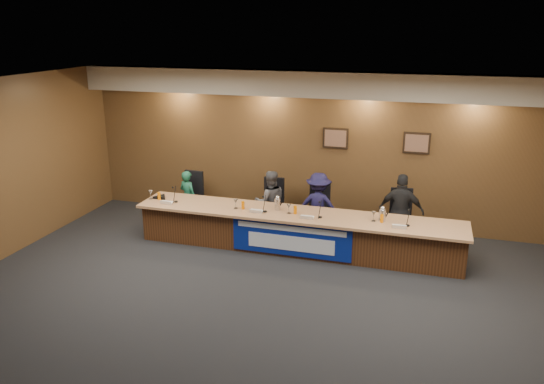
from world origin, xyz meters
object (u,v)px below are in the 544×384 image
at_px(panelist_b, 270,202).
at_px(carafe_right, 382,216).
at_px(panelist_c, 318,206).
at_px(office_chair_c, 319,213).
at_px(dais_body, 297,232).
at_px(office_chair_d, 400,221).
at_px(banner, 291,239).
at_px(panelist_a, 188,197).
at_px(carafe_mid, 278,204).
at_px(office_chair_a, 190,200).
at_px(panelist_d, 401,211).
at_px(speakerphone, 161,197).
at_px(office_chair_b, 272,208).

bearing_deg(panelist_b, carafe_right, 137.90).
xyz_separation_m(panelist_c, office_chair_c, (0.00, 0.10, -0.19)).
xyz_separation_m(dais_body, office_chair_d, (1.84, 0.81, 0.13)).
bearing_deg(dais_body, carafe_right, -1.09).
bearing_deg(banner, panelist_a, 156.23).
xyz_separation_m(panelist_b, panelist_c, (0.99, 0.00, 0.02)).
distance_m(banner, carafe_right, 1.67).
distance_m(dais_body, office_chair_c, 0.86).
bearing_deg(carafe_mid, office_chair_a, 160.01).
xyz_separation_m(panelist_d, speakerphone, (-4.64, -0.69, 0.06)).
xyz_separation_m(office_chair_a, office_chair_b, (1.81, 0.00, 0.00)).
relative_size(dais_body, panelist_c, 4.51).
bearing_deg(carafe_mid, office_chair_d, 19.56).
relative_size(office_chair_a, office_chair_d, 1.00).
relative_size(panelist_c, carafe_right, 6.16).
bearing_deg(panelist_d, carafe_right, 71.57).
distance_m(panelist_d, carafe_mid, 2.33).
bearing_deg(office_chair_b, panelist_b, -92.90).
bearing_deg(carafe_right, speakerphone, 179.46).
bearing_deg(speakerphone, office_chair_b, 21.01).
height_order(panelist_a, office_chair_d, panelist_a).
xyz_separation_m(office_chair_c, carafe_right, (1.30, -0.84, 0.38)).
height_order(banner, panelist_b, panelist_b).
relative_size(panelist_a, panelist_c, 0.87).
bearing_deg(office_chair_c, carafe_right, -41.85).
bearing_deg(office_chair_a, speakerphone, -104.83).
distance_m(panelist_d, carafe_right, 0.80).
height_order(banner, panelist_c, panelist_c).
bearing_deg(office_chair_b, panelist_d, -5.13).
bearing_deg(speakerphone, banner, -8.65).
xyz_separation_m(panelist_b, carafe_right, (2.28, -0.74, 0.21)).
height_order(panelist_b, office_chair_a, panelist_b).
bearing_deg(dais_body, panelist_c, 70.11).
bearing_deg(dais_body, banner, -90.00).
xyz_separation_m(office_chair_b, office_chair_d, (2.57, 0.00, 0.00)).
bearing_deg(panelist_a, panelist_d, -160.09).
distance_m(panelist_b, carafe_mid, 0.80).
bearing_deg(panelist_b, carafe_mid, 92.88).
xyz_separation_m(banner, office_chair_c, (0.26, 1.22, 0.10)).
distance_m(dais_body, office_chair_d, 2.01).
height_order(panelist_d, carafe_mid, panelist_d).
relative_size(banner, office_chair_b, 4.58).
relative_size(banner, speakerphone, 6.88).
distance_m(panelist_b, speakerphone, 2.19).
bearing_deg(dais_body, carafe_mid, 177.26).
height_order(banner, speakerphone, speakerphone).
bearing_deg(office_chair_b, speakerphone, -161.90).
height_order(banner, office_chair_d, banner).
bearing_deg(office_chair_c, office_chair_b, 170.94).
bearing_deg(speakerphone, carafe_right, -0.54).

